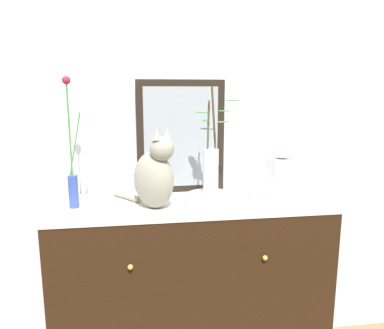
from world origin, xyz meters
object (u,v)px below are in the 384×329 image
(vase_glass_clear, at_px, (211,166))
(bowl_porcelain, at_px, (210,199))
(mirror_leaning, at_px, (181,137))
(vase_slim_green, at_px, (72,173))
(candle_pillar, at_px, (254,189))
(jar_lidded_porcelain, at_px, (282,174))
(sideboard, at_px, (192,291))
(cat_sitting, at_px, (154,176))

(vase_glass_clear, bearing_deg, bowl_porcelain, 160.11)
(mirror_leaning, distance_m, bowl_porcelain, 0.38)
(bowl_porcelain, distance_m, vase_glass_clear, 0.16)
(mirror_leaning, relative_size, vase_slim_green, 0.99)
(mirror_leaning, bearing_deg, vase_glass_clear, -65.99)
(mirror_leaning, relative_size, candle_pillar, 5.94)
(vase_slim_green, bearing_deg, jar_lidded_porcelain, -1.56)
(sideboard, relative_size, vase_glass_clear, 2.72)
(mirror_leaning, xyz_separation_m, jar_lidded_porcelain, (0.46, -0.23, -0.16))
(jar_lidded_porcelain, bearing_deg, mirror_leaning, 153.43)
(bowl_porcelain, bearing_deg, vase_glass_clear, -19.89)
(mirror_leaning, bearing_deg, vase_slim_green, -158.39)
(cat_sitting, relative_size, jar_lidded_porcelain, 1.23)
(mirror_leaning, bearing_deg, sideboard, -81.16)
(cat_sitting, bearing_deg, vase_glass_clear, 2.81)
(sideboard, bearing_deg, mirror_leaning, 98.84)
(cat_sitting, distance_m, bowl_porcelain, 0.29)
(mirror_leaning, relative_size, jar_lidded_porcelain, 1.96)
(vase_glass_clear, relative_size, jar_lidded_porcelain, 1.67)
(sideboard, bearing_deg, vase_glass_clear, -34.96)
(bowl_porcelain, bearing_deg, cat_sitting, -177.06)
(sideboard, distance_m, mirror_leaning, 0.78)
(mirror_leaning, xyz_separation_m, candle_pillar, (0.34, -0.16, -0.24))
(cat_sitting, relative_size, vase_slim_green, 0.62)
(cat_sitting, xyz_separation_m, jar_lidded_porcelain, (0.61, 0.03, -0.02))
(cat_sitting, xyz_separation_m, bowl_porcelain, (0.26, 0.01, -0.12))
(vase_slim_green, height_order, vase_glass_clear, vase_slim_green)
(cat_sitting, relative_size, vase_glass_clear, 0.74)
(mirror_leaning, xyz_separation_m, cat_sitting, (-0.15, -0.26, -0.14))
(vase_slim_green, bearing_deg, vase_glass_clear, -4.02)
(bowl_porcelain, relative_size, jar_lidded_porcelain, 0.78)
(bowl_porcelain, xyz_separation_m, jar_lidded_porcelain, (0.35, 0.02, 0.11))
(mirror_leaning, height_order, jar_lidded_porcelain, mirror_leaning)
(vase_glass_clear, bearing_deg, sideboard, 145.04)
(sideboard, bearing_deg, jar_lidded_porcelain, -5.16)
(candle_pillar, bearing_deg, bowl_porcelain, -161.12)
(sideboard, distance_m, cat_sitting, 0.65)
(cat_sitting, height_order, jar_lidded_porcelain, cat_sitting)
(sideboard, distance_m, vase_glass_clear, 0.66)
(cat_sitting, xyz_separation_m, candle_pillar, (0.49, 0.09, -0.11))
(sideboard, distance_m, bowl_porcelain, 0.50)
(sideboard, relative_size, cat_sitting, 3.68)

